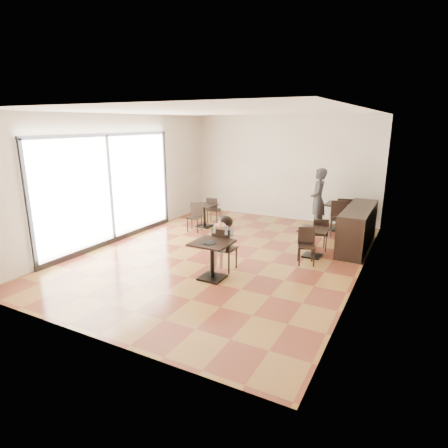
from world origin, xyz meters
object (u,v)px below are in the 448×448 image
Objects in this scene: child_table at (212,260)px; chair_left_b at (194,218)px; child at (225,243)px; adult_patron at (318,200)px; cafe_table_mid at (313,243)px; chair_mid_b at (307,247)px; chair_mid_a at (319,234)px; child_chair at (225,249)px; cafe_table_left at (204,216)px; chair_back_b at (339,219)px; chair_left_a at (214,210)px; cafe_table_back at (339,217)px; chair_back_a at (344,213)px.

chair_left_b is (-2.10, 2.69, 0.01)m from child_table.
adult_patron is at bearing 76.48° from child.
chair_mid_b is at bearing -90.00° from cafe_table_mid.
child is 1.45× the size of chair_mid_a.
child_chair is 0.79× the size of child.
adult_patron is 2.22× the size of chair_mid_a.
child_chair reaches higher than chair_left_b.
cafe_table_left is 0.83× the size of chair_left_b.
chair_left_a is at bearing 171.23° from chair_back_b.
child is at bearing -54.55° from chair_left_b.
chair_back_b reaches higher than cafe_table_left.
cafe_table_back is 3.06m from chair_mid_b.
cafe_table_mid is 0.84× the size of chair_left_b.
chair_mid_b is (3.51, -1.59, 0.07)m from cafe_table_left.
child_table is at bearing -57.03° from cafe_table_left.
child reaches higher than cafe_table_back.
child is 1.46× the size of chair_left_b.
chair_mid_a reaches higher than chair_left_a.
cafe_table_left is 0.83× the size of chair_left_a.
child_chair is 1.15× the size of chair_mid_a.
chair_mid_a is at bearing -122.78° from child_chair.
chair_left_a is 1.00× the size of chair_left_b.
cafe_table_left is at bearing 9.50° from chair_back_a.
chair_left_a is at bearing 80.96° from chair_left_b.
chair_mid_b reaches higher than chair_left_b.
adult_patron is 1.90× the size of chair_back_b.
child_table is 4.93m from cafe_table_back.
adult_patron is 3.29m from cafe_table_left.
chair_mid_b is at bearing -25.61° from chair_left_b.
child_chair is 1.39× the size of cafe_table_left.
child is 0.65× the size of adult_patron.
cafe_table_back is 3.69m from chair_left_a.
child_table is 0.99× the size of cafe_table_back.
chair_left_a is 1.10m from chair_left_b.
child_chair reaches higher than cafe_table_back.
chair_mid_b is at bearing 37.74° from child.
cafe_table_back is 0.98× the size of chair_left_b.
cafe_table_left is 0.55m from chair_left_b.
cafe_table_mid is 0.83× the size of chair_mid_a.
chair_mid_a is (3.51, -0.49, 0.07)m from cafe_table_left.
chair_left_a is (-2.10, 3.24, -0.06)m from child_chair.
child is at bearing -130.68° from cafe_table_mid.
cafe_table_mid is at bearing 72.01° from chair_back_a.
child_table is 0.96× the size of chair_mid_b.
chair_mid_b reaches higher than child_table.
child_table is 4.53m from adult_patron.
chair_left_b is 3.96m from chair_back_b.
chair_left_b is at bearing 128.00° from child_table.
cafe_table_mid is (1.41, 1.64, -0.25)m from child.
chair_mid_a is at bearing -8.01° from cafe_table_left.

